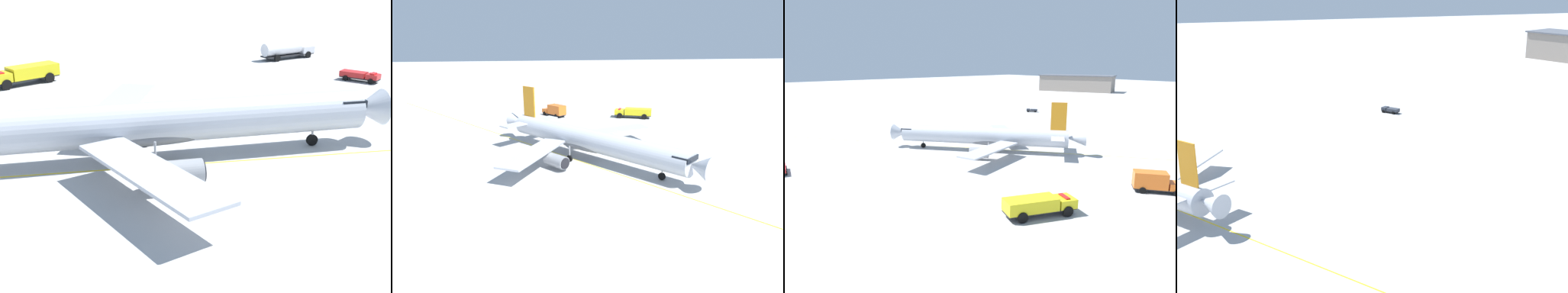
{
  "view_description": "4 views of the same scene",
  "coord_description": "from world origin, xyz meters",
  "views": [
    {
      "loc": [
        26.38,
        -43.67,
        18.0
      ],
      "look_at": [
        8.4,
        -4.5,
        2.55
      ],
      "focal_mm": 51.8,
      "sensor_mm": 36.0,
      "label": 1
    },
    {
      "loc": [
        59.93,
        -11.78,
        19.38
      ],
      "look_at": [
        7.52,
        -2.64,
        3.21
      ],
      "focal_mm": 32.18,
      "sensor_mm": 36.0,
      "label": 2
    },
    {
      "loc": [
        -54.99,
        49.24,
        19.47
      ],
      "look_at": [
        0.77,
        2.31,
        2.22
      ],
      "focal_mm": 33.86,
      "sensor_mm": 36.0,
      "label": 3
    },
    {
      "loc": [
        -76.84,
        -12.87,
        30.85
      ],
      "look_at": [
        -5.95,
        -36.38,
        7.25
      ],
      "focal_mm": 50.83,
      "sensor_mm": 36.0,
      "label": 4
    }
  ],
  "objects": [
    {
      "name": "fire_tender_truck",
      "position": [
        -26.25,
        15.4,
        1.53
      ],
      "size": [
        6.22,
        9.77,
        2.5
      ],
      "rotation": [
        0.0,
        0.0,
        4.32
      ],
      "color": "#232326",
      "rests_on": "ground_plane"
    },
    {
      "name": "taxiway_centreline",
      "position": [
        -0.37,
        -7.57,
        0.0
      ],
      "size": [
        119.65,
        84.89,
        0.01
      ],
      "rotation": [
        0.0,
        0.0,
        0.62
      ],
      "color": "yellow",
      "rests_on": "ground_plane"
    },
    {
      "name": "fuel_tanker_truck",
      "position": [
        0.99,
        47.91,
        1.58
      ],
      "size": [
        7.49,
        9.31,
        2.87
      ],
      "rotation": [
        0.0,
        0.0,
        0.96
      ],
      "color": "#232326",
      "rests_on": "ground_plane"
    },
    {
      "name": "ops_pickup_truck",
      "position": [
        14.99,
        36.26,
        0.81
      ],
      "size": [
        5.67,
        2.96,
        1.41
      ],
      "rotation": [
        0.0,
        0.0,
        6.08
      ],
      "color": "#232326",
      "rests_on": "ground_plane"
    },
    {
      "name": "ground_plane",
      "position": [
        0.0,
        0.0,
        0.0
      ],
      "size": [
        600.0,
        600.0,
        0.0
      ],
      "primitive_type": "plane",
      "color": "#B2B2B2"
    },
    {
      "name": "airliner_main",
      "position": [
        4.07,
        -1.97,
        3.17
      ],
      "size": [
        35.45,
        29.7,
        10.95
      ],
      "rotation": [
        0.0,
        0.0,
        0.66
      ],
      "color": "#B2B7C1",
      "rests_on": "ground_plane"
    }
  ]
}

